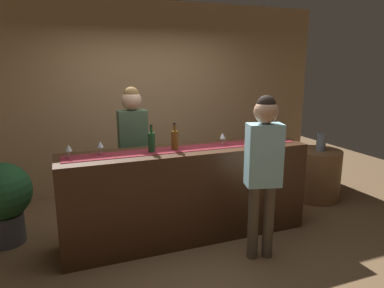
% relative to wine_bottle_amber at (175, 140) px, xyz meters
% --- Properties ---
extents(ground_plane, '(10.00, 10.00, 0.00)m').
position_rel_wine_bottle_amber_xyz_m(ground_plane, '(0.15, -0.00, -1.16)').
color(ground_plane, brown).
extents(back_wall, '(6.00, 0.12, 2.90)m').
position_rel_wine_bottle_amber_xyz_m(back_wall, '(0.15, 1.90, 0.29)').
color(back_wall, tan).
rests_on(back_wall, ground).
extents(bar_counter, '(2.78, 0.60, 1.04)m').
position_rel_wine_bottle_amber_xyz_m(bar_counter, '(0.15, -0.00, -0.64)').
color(bar_counter, '#3D2314').
rests_on(bar_counter, ground).
extents(counter_runner_cloth, '(2.64, 0.28, 0.01)m').
position_rel_wine_bottle_amber_xyz_m(counter_runner_cloth, '(0.15, -0.00, -0.11)').
color(counter_runner_cloth, maroon).
rests_on(counter_runner_cloth, bar_counter).
extents(wine_bottle_amber, '(0.07, 0.07, 0.30)m').
position_rel_wine_bottle_amber_xyz_m(wine_bottle_amber, '(0.00, 0.00, 0.00)').
color(wine_bottle_amber, brown).
rests_on(wine_bottle_amber, bar_counter).
extents(wine_bottle_green, '(0.07, 0.07, 0.30)m').
position_rel_wine_bottle_amber_xyz_m(wine_bottle_green, '(-0.26, -0.02, 0.00)').
color(wine_bottle_green, '#194723').
rests_on(wine_bottle_green, bar_counter).
extents(wine_glass_near_customer, '(0.07, 0.07, 0.14)m').
position_rel_wine_bottle_amber_xyz_m(wine_glass_near_customer, '(-1.09, 0.03, -0.01)').
color(wine_glass_near_customer, silver).
rests_on(wine_glass_near_customer, bar_counter).
extents(wine_glass_mid_counter, '(0.07, 0.07, 0.14)m').
position_rel_wine_bottle_amber_xyz_m(wine_glass_mid_counter, '(-0.78, 0.08, -0.01)').
color(wine_glass_mid_counter, silver).
rests_on(wine_glass_mid_counter, bar_counter).
extents(wine_glass_far_end, '(0.07, 0.07, 0.14)m').
position_rel_wine_bottle_amber_xyz_m(wine_glass_far_end, '(0.59, 0.02, -0.01)').
color(wine_glass_far_end, silver).
rests_on(wine_glass_far_end, bar_counter).
extents(bartender, '(0.34, 0.24, 1.70)m').
position_rel_wine_bottle_amber_xyz_m(bartender, '(-0.34, 0.58, -0.11)').
color(bartender, '#26262B').
rests_on(bartender, ground).
extents(customer_sipping, '(0.38, 0.28, 1.67)m').
position_rel_wine_bottle_amber_xyz_m(customer_sipping, '(0.68, -0.70, -0.13)').
color(customer_sipping, brown).
rests_on(customer_sipping, ground).
extents(round_side_table, '(0.68, 0.68, 0.74)m').
position_rel_wine_bottle_amber_xyz_m(round_side_table, '(2.33, 0.41, -0.79)').
color(round_side_table, brown).
rests_on(round_side_table, ground).
extents(vase_on_side_table, '(0.13, 0.13, 0.24)m').
position_rel_wine_bottle_amber_xyz_m(vase_on_side_table, '(2.34, 0.38, -0.30)').
color(vase_on_side_table, slate).
rests_on(vase_on_side_table, round_side_table).
extents(potted_plant_tall, '(0.63, 0.63, 0.93)m').
position_rel_wine_bottle_amber_xyz_m(potted_plant_tall, '(-1.80, 0.57, -0.62)').
color(potted_plant_tall, '#4C4C51').
rests_on(potted_plant_tall, ground).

